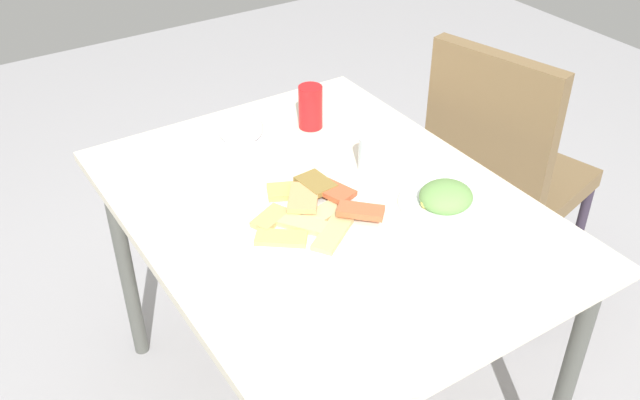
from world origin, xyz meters
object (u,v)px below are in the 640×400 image
object	(u,v)px
salad_plate_rice	(240,130)
dining_chair	(501,165)
salad_plate_greens	(445,199)
fork	(181,213)
paper_napkin	(188,212)
soda_can	(311,107)
spoon	(195,208)
drinking_glass	(372,153)
dining_table	(326,231)
pide_platter	(311,214)

from	to	relation	value
salad_plate_rice	dining_chair	bearing A→B (deg)	69.45
salad_plate_greens	fork	xyz separation A→B (m)	(-0.30, -0.53, -0.01)
salad_plate_rice	paper_napkin	world-z (taller)	salad_plate_rice
soda_can	spoon	world-z (taller)	soda_can
salad_plate_rice	fork	size ratio (longest dim) A/B	1.17
dining_chair	drinking_glass	bearing A→B (deg)	-85.35
dining_table	salad_plate_greens	xyz separation A→B (m)	(0.16, 0.23, 0.10)
dining_table	fork	size ratio (longest dim) A/B	5.62
fork	spoon	bearing A→B (deg)	102.36
dining_table	salad_plate_rice	size ratio (longest dim) A/B	4.79
dining_chair	paper_napkin	distance (m)	1.02
paper_napkin	dining_table	bearing A→B (deg)	63.05
salad_plate_greens	soda_can	world-z (taller)	soda_can
pide_platter	salad_plate_rice	xyz separation A→B (m)	(-0.42, 0.04, 0.01)
paper_napkin	spoon	world-z (taller)	spoon
dining_chair	salad_plate_rice	bearing A→B (deg)	-110.55
pide_platter	soda_can	xyz separation A→B (m)	(-0.37, 0.23, 0.05)
pide_platter	fork	xyz separation A→B (m)	(-0.18, -0.24, -0.01)
dining_table	spoon	world-z (taller)	spoon
dining_chair	spoon	bearing A→B (deg)	-91.96
salad_plate_greens	paper_napkin	xyz separation A→B (m)	(-0.30, -0.52, -0.02)
salad_plate_greens	spoon	bearing A→B (deg)	-121.41
paper_napkin	soda_can	bearing A→B (deg)	112.68
paper_napkin	salad_plate_greens	bearing A→B (deg)	59.49
pide_platter	paper_napkin	size ratio (longest dim) A/B	2.20
salad_plate_rice	paper_napkin	distance (m)	0.36
drinking_glass	dining_table	bearing A→B (deg)	-69.34
dining_table	drinking_glass	world-z (taller)	drinking_glass
salad_plate_greens	salad_plate_rice	size ratio (longest dim) A/B	0.94
salad_plate_greens	dining_chair	bearing A→B (deg)	119.06
pide_platter	salad_plate_rice	bearing A→B (deg)	174.68
dining_chair	drinking_glass	world-z (taller)	dining_chair
drinking_glass	paper_napkin	distance (m)	0.48
salad_plate_greens	pide_platter	bearing A→B (deg)	-113.50
soda_can	paper_napkin	size ratio (longest dim) A/B	0.85
salad_plate_rice	dining_table	bearing A→B (deg)	3.17
dining_table	dining_chair	xyz separation A→B (m)	(-0.11, 0.72, -0.11)
dining_table	pide_platter	xyz separation A→B (m)	(0.03, -0.06, 0.09)
dining_table	drinking_glass	distance (m)	0.23
drinking_glass	soda_can	bearing A→B (deg)	-177.42
dining_chair	salad_plate_greens	xyz separation A→B (m)	(0.27, -0.49, 0.21)
pide_platter	salad_plate_greens	bearing A→B (deg)	66.50
dining_chair	paper_napkin	world-z (taller)	dining_chair
soda_can	salad_plate_greens	bearing A→B (deg)	6.88
salad_plate_greens	salad_plate_rice	xyz separation A→B (m)	(-0.55, -0.25, 0.00)
dining_table	drinking_glass	size ratio (longest dim) A/B	12.20
fork	spoon	distance (m)	0.04
soda_can	pide_platter	bearing A→B (deg)	-32.00
dining_chair	fork	distance (m)	1.04
dining_table	fork	world-z (taller)	fork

